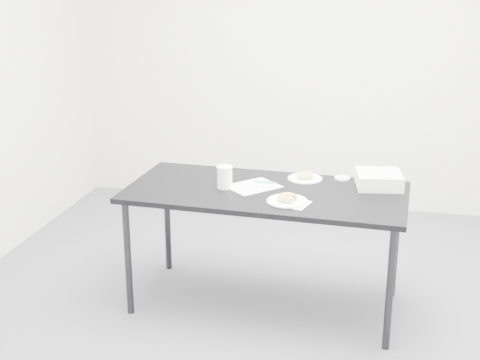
% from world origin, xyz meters
% --- Properties ---
extents(floor, '(4.00, 4.00, 0.00)m').
position_xyz_m(floor, '(0.00, 0.00, 0.00)').
color(floor, '#515156').
rests_on(floor, ground).
extents(wall_back, '(4.00, 0.02, 2.70)m').
position_xyz_m(wall_back, '(0.00, 2.00, 1.35)').
color(wall_back, silver).
rests_on(wall_back, floor).
extents(table, '(1.70, 0.85, 0.76)m').
position_xyz_m(table, '(0.02, 0.07, 0.71)').
color(table, black).
rests_on(table, floor).
extents(scorecard, '(0.37, 0.38, 0.00)m').
position_xyz_m(scorecard, '(-0.07, 0.12, 0.76)').
color(scorecard, silver).
rests_on(scorecard, table).
extents(logo_patch, '(0.07, 0.07, 0.00)m').
position_xyz_m(logo_patch, '(0.02, 0.20, 0.77)').
color(logo_patch, green).
rests_on(logo_patch, scorecard).
extents(pen, '(0.14, 0.01, 0.01)m').
position_xyz_m(pen, '(-0.00, 0.20, 0.77)').
color(pen, '#0D9277').
rests_on(pen, scorecard).
extents(napkin, '(0.20, 0.20, 0.00)m').
position_xyz_m(napkin, '(0.22, -0.14, 0.77)').
color(napkin, silver).
rests_on(napkin, table).
extents(plate_near, '(0.24, 0.24, 0.01)m').
position_xyz_m(plate_near, '(0.18, -0.11, 0.77)').
color(plate_near, white).
rests_on(plate_near, napkin).
extents(donut_near, '(0.15, 0.15, 0.04)m').
position_xyz_m(donut_near, '(0.18, -0.11, 0.79)').
color(donut_near, gold).
rests_on(donut_near, plate_near).
extents(plate_far, '(0.22, 0.22, 0.01)m').
position_xyz_m(plate_far, '(0.22, 0.34, 0.77)').
color(plate_far, white).
rests_on(plate_far, table).
extents(donut_far, '(0.11, 0.11, 0.03)m').
position_xyz_m(donut_far, '(0.22, 0.34, 0.79)').
color(donut_far, gold).
rests_on(donut_far, plate_far).
extents(coffee_cup, '(0.09, 0.09, 0.14)m').
position_xyz_m(coffee_cup, '(-0.23, 0.05, 0.83)').
color(coffee_cup, white).
rests_on(coffee_cup, table).
extents(cup_lid, '(0.10, 0.10, 0.01)m').
position_xyz_m(cup_lid, '(0.45, 0.39, 0.77)').
color(cup_lid, silver).
rests_on(cup_lid, table).
extents(bakery_box, '(0.31, 0.31, 0.09)m').
position_xyz_m(bakery_box, '(0.68, 0.29, 0.81)').
color(bakery_box, silver).
rests_on(bakery_box, table).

